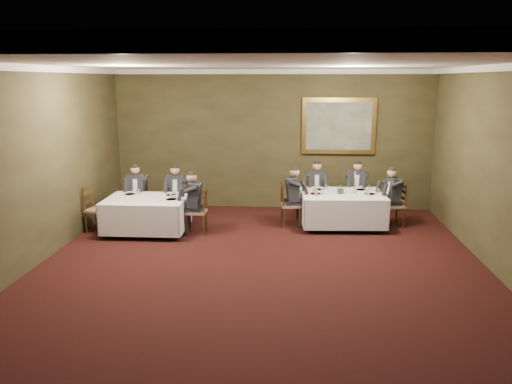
# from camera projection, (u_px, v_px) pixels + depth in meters

# --- Properties ---
(ground) EXTENTS (10.00, 10.00, 0.00)m
(ground) POSITION_uv_depth(u_px,v_px,m) (258.00, 283.00, 8.16)
(ground) COLOR black
(ground) RESTS_ON ground
(ceiling) EXTENTS (8.00, 10.00, 0.10)m
(ceiling) POSITION_uv_depth(u_px,v_px,m) (258.00, 62.00, 7.38)
(ceiling) COLOR silver
(ceiling) RESTS_ON back_wall
(back_wall) EXTENTS (8.00, 0.10, 3.50)m
(back_wall) POSITION_uv_depth(u_px,v_px,m) (272.00, 140.00, 12.63)
(back_wall) COLOR #332B19
(back_wall) RESTS_ON ground
(front_wall) EXTENTS (8.00, 0.10, 3.50)m
(front_wall) POSITION_uv_depth(u_px,v_px,m) (196.00, 343.00, 2.91)
(front_wall) COLOR #332B19
(front_wall) RESTS_ON ground
(left_wall) EXTENTS (0.10, 10.00, 3.50)m
(left_wall) POSITION_uv_depth(u_px,v_px,m) (12.00, 174.00, 8.07)
(left_wall) COLOR #332B19
(left_wall) RESTS_ON ground
(crown_molding) EXTENTS (8.00, 10.00, 0.12)m
(crown_molding) POSITION_uv_depth(u_px,v_px,m) (258.00, 66.00, 7.40)
(crown_molding) COLOR white
(crown_molding) RESTS_ON back_wall
(table_main) EXTENTS (1.92, 1.51, 0.67)m
(table_main) POSITION_uv_depth(u_px,v_px,m) (342.00, 207.00, 11.22)
(table_main) COLOR black
(table_main) RESTS_ON ground
(table_second) EXTENTS (1.75, 1.34, 0.67)m
(table_second) POSITION_uv_depth(u_px,v_px,m) (147.00, 212.00, 10.75)
(table_second) COLOR black
(table_second) RESTS_ON ground
(chair_main_backleft) EXTENTS (0.48, 0.46, 1.00)m
(chair_main_backleft) POSITION_uv_depth(u_px,v_px,m) (315.00, 204.00, 12.19)
(chair_main_backleft) COLOR #92694A
(chair_main_backleft) RESTS_ON ground
(diner_main_backleft) EXTENTS (0.45, 0.52, 1.35)m
(diner_main_backleft) POSITION_uv_depth(u_px,v_px,m) (316.00, 195.00, 12.13)
(diner_main_backleft) COLOR black
(diner_main_backleft) RESTS_ON chair_main_backleft
(chair_main_backright) EXTENTS (0.50, 0.48, 1.00)m
(chair_main_backright) POSITION_uv_depth(u_px,v_px,m) (356.00, 204.00, 12.17)
(chair_main_backright) COLOR #92694A
(chair_main_backright) RESTS_ON ground
(diner_main_backright) EXTENTS (0.47, 0.53, 1.35)m
(diner_main_backright) POSITION_uv_depth(u_px,v_px,m) (356.00, 195.00, 12.11)
(diner_main_backright) COLOR black
(diner_main_backright) RESTS_ON chair_main_backright
(chair_main_endleft) EXTENTS (0.48, 0.49, 1.00)m
(chair_main_endleft) POSITION_uv_depth(u_px,v_px,m) (290.00, 214.00, 11.27)
(chair_main_endleft) COLOR #92694A
(chair_main_endleft) RESTS_ON ground
(diner_main_endleft) EXTENTS (0.53, 0.46, 1.35)m
(diner_main_endleft) POSITION_uv_depth(u_px,v_px,m) (291.00, 204.00, 11.22)
(diner_main_endleft) COLOR black
(diner_main_endleft) RESTS_ON chair_main_endleft
(chair_main_endright) EXTENTS (0.51, 0.53, 1.00)m
(chair_main_endright) POSITION_uv_depth(u_px,v_px,m) (393.00, 214.00, 11.24)
(chair_main_endright) COLOR #92694A
(chair_main_endright) RESTS_ON ground
(diner_main_endright) EXTENTS (0.56, 0.50, 1.35)m
(diner_main_endright) POSITION_uv_depth(u_px,v_px,m) (393.00, 204.00, 11.19)
(diner_main_endright) COLOR black
(diner_main_endright) RESTS_ON chair_main_endright
(chair_sec_backleft) EXTENTS (0.46, 0.44, 1.00)m
(chair_sec_backleft) POSITION_uv_depth(u_px,v_px,m) (138.00, 209.00, 11.69)
(chair_sec_backleft) COLOR #92694A
(chair_sec_backleft) RESTS_ON ground
(diner_sec_backleft) EXTENTS (0.43, 0.50, 1.35)m
(diner_sec_backleft) POSITION_uv_depth(u_px,v_px,m) (138.00, 200.00, 11.62)
(diner_sec_backleft) COLOR black
(diner_sec_backleft) RESTS_ON chair_sec_backleft
(chair_sec_backright) EXTENTS (0.44, 0.42, 1.00)m
(chair_sec_backright) POSITION_uv_depth(u_px,v_px,m) (177.00, 210.00, 11.62)
(chair_sec_backright) COLOR #92694A
(chair_sec_backright) RESTS_ON ground
(diner_sec_backright) EXTENTS (0.42, 0.48, 1.35)m
(diner_sec_backright) POSITION_uv_depth(u_px,v_px,m) (177.00, 200.00, 11.56)
(diner_sec_backright) COLOR black
(diner_sec_backright) RESTS_ON chair_sec_backright
(chair_sec_endright) EXTENTS (0.42, 0.44, 1.00)m
(chair_sec_endright) POSITION_uv_depth(u_px,v_px,m) (197.00, 221.00, 10.72)
(chair_sec_endright) COLOR #92694A
(chair_sec_endright) RESTS_ON ground
(diner_sec_endright) EXTENTS (0.48, 0.42, 1.35)m
(diner_sec_endright) POSITION_uv_depth(u_px,v_px,m) (196.00, 210.00, 10.67)
(diner_sec_endright) COLOR black
(diner_sec_endright) RESTS_ON chair_sec_endright
(chair_sec_endleft) EXTENTS (0.50, 0.52, 1.00)m
(chair_sec_endleft) POSITION_uv_depth(u_px,v_px,m) (98.00, 219.00, 10.86)
(chair_sec_endleft) COLOR #92694A
(chair_sec_endleft) RESTS_ON ground
(centerpiece) EXTENTS (0.27, 0.25, 0.26)m
(centerpiece) POSITION_uv_depth(u_px,v_px,m) (341.00, 188.00, 11.09)
(centerpiece) COLOR #2D5926
(centerpiece) RESTS_ON table_main
(candlestick) EXTENTS (0.07, 0.07, 0.51)m
(candlestick) POSITION_uv_depth(u_px,v_px,m) (355.00, 185.00, 11.11)
(candlestick) COLOR #A67B32
(candlestick) RESTS_ON table_main
(place_setting_table_main) EXTENTS (0.33, 0.31, 0.14)m
(place_setting_table_main) POSITION_uv_depth(u_px,v_px,m) (321.00, 188.00, 11.55)
(place_setting_table_main) COLOR white
(place_setting_table_main) RESTS_ON table_main
(place_setting_table_second) EXTENTS (0.33, 0.31, 0.14)m
(place_setting_table_second) POSITION_uv_depth(u_px,v_px,m) (133.00, 192.00, 11.08)
(place_setting_table_second) COLOR white
(place_setting_table_second) RESTS_ON table_second
(painting) EXTENTS (1.82, 0.09, 1.39)m
(painting) POSITION_uv_depth(u_px,v_px,m) (339.00, 126.00, 12.37)
(painting) COLOR gold
(painting) RESTS_ON back_wall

